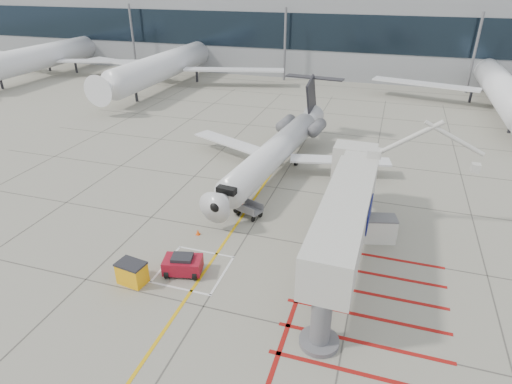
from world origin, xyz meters
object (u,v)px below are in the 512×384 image
(regional_jet, at_px, (267,145))
(jet_bridge, at_px, (343,225))
(spill_bin, at_px, (132,273))
(pushback_tug, at_px, (183,264))

(regional_jet, height_order, jet_bridge, jet_bridge)
(jet_bridge, relative_size, spill_bin, 10.66)
(regional_jet, bearing_deg, pushback_tug, -88.40)
(jet_bridge, xyz_separation_m, spill_bin, (-11.97, -4.74, -2.86))
(pushback_tug, bearing_deg, regional_jet, 72.29)
(jet_bridge, bearing_deg, spill_bin, -157.03)
(jet_bridge, bearing_deg, regional_jet, 126.66)
(pushback_tug, bearing_deg, jet_bridge, 4.55)
(jet_bridge, relative_size, pushback_tug, 7.55)
(regional_jet, height_order, pushback_tug, regional_jet)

